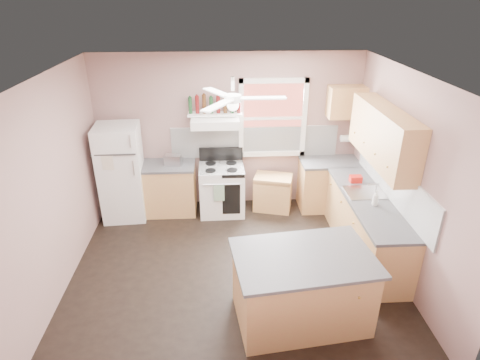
{
  "coord_description": "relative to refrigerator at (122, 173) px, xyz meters",
  "views": [
    {
      "loc": [
        -0.17,
        -4.6,
        3.61
      ],
      "look_at": [
        0.1,
        0.3,
        1.25
      ],
      "focal_mm": 30.0,
      "sensor_mm": 36.0,
      "label": 1
    }
  ],
  "objects": [
    {
      "name": "floor",
      "position": [
        1.81,
        -1.59,
        -0.82
      ],
      "size": [
        4.5,
        4.5,
        0.0
      ],
      "primitive_type": "plane",
      "color": "black",
      "rests_on": "ground"
    },
    {
      "name": "ceiling",
      "position": [
        1.81,
        -1.59,
        1.88
      ],
      "size": [
        4.5,
        4.5,
        0.0
      ],
      "primitive_type": "plane",
      "color": "white",
      "rests_on": "ground"
    },
    {
      "name": "wall_back",
      "position": [
        1.81,
        0.44,
        0.53
      ],
      "size": [
        4.5,
        0.05,
        2.7
      ],
      "primitive_type": "cube",
      "color": "#8C6A64",
      "rests_on": "ground"
    },
    {
      "name": "wall_right",
      "position": [
        4.09,
        -1.59,
        0.53
      ],
      "size": [
        0.05,
        4.0,
        2.7
      ],
      "primitive_type": "cube",
      "color": "#8C6A64",
      "rests_on": "ground"
    },
    {
      "name": "wall_left",
      "position": [
        -0.46,
        -1.59,
        0.53
      ],
      "size": [
        0.05,
        4.0,
        2.7
      ],
      "primitive_type": "cube",
      "color": "#8C6A64",
      "rests_on": "ground"
    },
    {
      "name": "backsplash_back",
      "position": [
        2.26,
        0.4,
        0.36
      ],
      "size": [
        2.9,
        0.03,
        0.55
      ],
      "primitive_type": "cube",
      "color": "white",
      "rests_on": "wall_back"
    },
    {
      "name": "backsplash_right",
      "position": [
        4.05,
        -1.29,
        0.36
      ],
      "size": [
        0.03,
        2.6,
        0.55
      ],
      "primitive_type": "cube",
      "color": "white",
      "rests_on": "wall_right"
    },
    {
      "name": "window_view",
      "position": [
        2.56,
        0.39,
        0.78
      ],
      "size": [
        1.0,
        0.02,
        1.2
      ],
      "primitive_type": "cube",
      "color": "maroon",
      "rests_on": "wall_back"
    },
    {
      "name": "window_frame",
      "position": [
        2.56,
        0.37,
        0.78
      ],
      "size": [
        1.16,
        0.07,
        1.36
      ],
      "primitive_type": "cube",
      "color": "white",
      "rests_on": "wall_back"
    },
    {
      "name": "refrigerator",
      "position": [
        0.0,
        0.0,
        0.0
      ],
      "size": [
        0.74,
        0.72,
        1.64
      ],
      "primitive_type": "cube",
      "rotation": [
        0.0,
        0.0,
        0.07
      ],
      "color": "white",
      "rests_on": "floor"
    },
    {
      "name": "base_cabinet_left",
      "position": [
        0.75,
        0.11,
        -0.39
      ],
      "size": [
        0.9,
        0.6,
        0.86
      ],
      "primitive_type": "cube",
      "color": "tan",
      "rests_on": "floor"
    },
    {
      "name": "counter_left",
      "position": [
        0.75,
        0.11,
        0.06
      ],
      "size": [
        0.92,
        0.62,
        0.04
      ],
      "primitive_type": "cube",
      "color": "#434345",
      "rests_on": "base_cabinet_left"
    },
    {
      "name": "toaster",
      "position": [
        0.86,
        0.09,
        0.17
      ],
      "size": [
        0.3,
        0.21,
        0.18
      ],
      "primitive_type": "cube",
      "rotation": [
        0.0,
        0.0,
        -0.18
      ],
      "color": "silver",
      "rests_on": "counter_left"
    },
    {
      "name": "stove",
      "position": [
        1.67,
        0.04,
        -0.39
      ],
      "size": [
        0.77,
        0.65,
        0.86
      ],
      "primitive_type": "cube",
      "rotation": [
        0.0,
        0.0,
        0.02
      ],
      "color": "white",
      "rests_on": "floor"
    },
    {
      "name": "range_hood",
      "position": [
        1.58,
        0.16,
        0.8
      ],
      "size": [
        0.78,
        0.5,
        0.14
      ],
      "primitive_type": "cube",
      "color": "white",
      "rests_on": "wall_back"
    },
    {
      "name": "bottle_shelf",
      "position": [
        1.58,
        0.28,
        0.9
      ],
      "size": [
        0.9,
        0.26,
        0.03
      ],
      "primitive_type": "cube",
      "color": "white",
      "rests_on": "range_hood"
    },
    {
      "name": "cart",
      "position": [
        2.57,
        0.09,
        -0.5
      ],
      "size": [
        0.73,
        0.58,
        0.64
      ],
      "primitive_type": "cube",
      "rotation": [
        0.0,
        0.0,
        -0.26
      ],
      "color": "tan",
      "rests_on": "floor"
    },
    {
      "name": "base_cabinet_corner",
      "position": [
        3.56,
        0.11,
        -0.39
      ],
      "size": [
        1.0,
        0.6,
        0.86
      ],
      "primitive_type": "cube",
      "color": "tan",
      "rests_on": "floor"
    },
    {
      "name": "base_cabinet_right",
      "position": [
        3.76,
        -1.29,
        -0.39
      ],
      "size": [
        0.6,
        2.2,
        0.86
      ],
      "primitive_type": "cube",
      "color": "tan",
      "rests_on": "floor"
    },
    {
      "name": "counter_corner",
      "position": [
        3.56,
        0.11,
        0.06
      ],
      "size": [
        1.02,
        0.62,
        0.04
      ],
      "primitive_type": "cube",
      "color": "#434345",
      "rests_on": "base_cabinet_corner"
    },
    {
      "name": "counter_right",
      "position": [
        3.75,
        -1.29,
        0.06
      ],
      "size": [
        0.62,
        2.22,
        0.04
      ],
      "primitive_type": "cube",
      "color": "#434345",
      "rests_on": "base_cabinet_right"
    },
    {
      "name": "sink",
      "position": [
        3.75,
        -1.09,
        0.08
      ],
      "size": [
        0.55,
        0.45,
        0.03
      ],
      "primitive_type": "cube",
      "color": "silver",
      "rests_on": "counter_right"
    },
    {
      "name": "faucet",
      "position": [
        3.91,
        -1.09,
        0.15
      ],
      "size": [
        0.03,
        0.03,
        0.14
      ],
      "primitive_type": "cylinder",
      "color": "silver",
      "rests_on": "sink"
    },
    {
      "name": "upper_cabinet_right",
      "position": [
        3.89,
        -1.09,
        0.96
      ],
      "size": [
        0.33,
        1.8,
        0.76
      ],
      "primitive_type": "cube",
      "color": "tan",
      "rests_on": "wall_right"
    },
    {
      "name": "upper_cabinet_corner",
      "position": [
        3.76,
        0.24,
        1.08
      ],
      "size": [
        0.6,
        0.33,
        0.52
      ],
      "primitive_type": "cube",
      "color": "tan",
      "rests_on": "wall_back"
    },
    {
      "name": "paper_towel",
      "position": [
        3.88,
        0.27,
        0.43
      ],
      "size": [
        0.26,
        0.12,
        0.12
      ],
      "primitive_type": "cylinder",
      "rotation": [
        0.0,
        1.57,
        0.0
      ],
      "color": "white",
      "rests_on": "wall_back"
    },
    {
      "name": "island",
      "position": [
        2.56,
        -2.56,
        -0.39
      ],
      "size": [
        1.58,
        1.11,
        0.86
      ],
      "primitive_type": "cube",
      "rotation": [
        0.0,
        0.0,
        0.12
      ],
      "color": "tan",
      "rests_on": "floor"
    },
    {
      "name": "island_top",
      "position": [
        2.56,
        -2.56,
        0.06
      ],
      "size": [
        1.68,
        1.21,
        0.04
      ],
      "primitive_type": "cube",
      "rotation": [
        0.0,
        0.0,
        0.12
      ],
      "color": "#434345",
      "rests_on": "island"
    },
    {
      "name": "ceiling_fan_hub",
      "position": [
        1.81,
        -1.59,
        1.63
      ],
      "size": [
        0.2,
        0.2,
        0.08
      ],
      "primitive_type": "cylinder",
      "color": "white",
      "rests_on": "ceiling"
    },
    {
      "name": "soap_bottle",
      "position": [
        3.77,
        -1.46,
        0.19
      ],
      "size": [
        0.11,
        0.11,
        0.22
      ],
      "primitive_type": "imported",
      "rotation": [
        0.0,
        0.0,
        1.91
      ],
      "color": "silver",
      "rests_on": "counter_right"
    },
    {
      "name": "red_caddy",
      "position": [
        3.73,
        -0.72,
        0.13
      ],
      "size": [
        0.18,
        0.12,
        0.1
      ],
      "primitive_type": "cube",
      "rotation": [
        0.0,
        0.0,
        -0.02
      ],
      "color": "red",
      "rests_on": "counter_right"
    },
    {
      "name": "wine_bottles",
      "position": [
        1.59,
        0.28,
        1.06
      ],
      "size": [
        0.86,
        0.06,
        0.31
      ],
      "color": "#143819",
      "rests_on": "bottle_shelf"
    }
  ]
}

